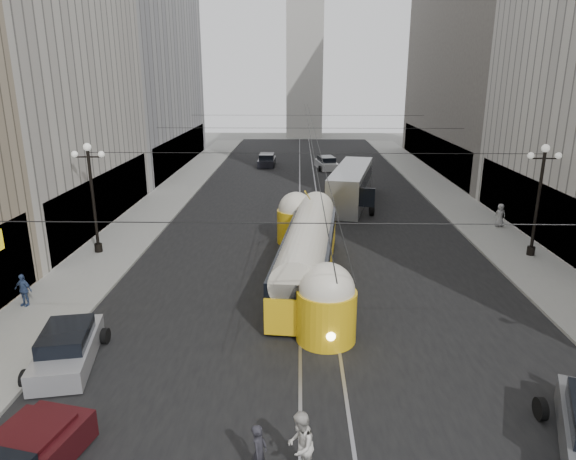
{
  "coord_description": "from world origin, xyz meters",
  "views": [
    {
      "loc": [
        -0.84,
        -10.3,
        10.11
      ],
      "look_at": [
        -1.34,
        13.16,
        3.02
      ],
      "focal_mm": 32.0,
      "sensor_mm": 36.0,
      "label": 1
    }
  ],
  "objects_px": {
    "streetcar": "(308,251)",
    "pedestrian_sidewalk_left": "(23,290)",
    "pedestrian_sidewalk_right": "(500,215)",
    "pedestrian_crossing_a": "(259,453)",
    "city_bus": "(351,184)",
    "sedan_silver": "(68,348)",
    "pedestrian_crossing_b": "(300,446)"
  },
  "relations": [
    {
      "from": "pedestrian_crossing_a",
      "to": "pedestrian_crossing_b",
      "type": "distance_m",
      "value": 1.07
    },
    {
      "from": "pedestrian_crossing_a",
      "to": "pedestrian_sidewalk_left",
      "type": "bearing_deg",
      "value": 61.71
    },
    {
      "from": "pedestrian_crossing_a",
      "to": "streetcar",
      "type": "bearing_deg",
      "value": 7.05
    },
    {
      "from": "pedestrian_crossing_b",
      "to": "pedestrian_sidewalk_right",
      "type": "xyz_separation_m",
      "value": [
        13.71,
        23.08,
        -0.0
      ]
    },
    {
      "from": "pedestrian_sidewalk_right",
      "to": "city_bus",
      "type": "bearing_deg",
      "value": -39.34
    },
    {
      "from": "streetcar",
      "to": "city_bus",
      "type": "xyz_separation_m",
      "value": [
        3.81,
        16.7,
        0.02
      ]
    },
    {
      "from": "streetcar",
      "to": "city_bus",
      "type": "distance_m",
      "value": 17.12
    },
    {
      "from": "pedestrian_sidewalk_right",
      "to": "pedestrian_crossing_b",
      "type": "bearing_deg",
      "value": 56.86
    },
    {
      "from": "sedan_silver",
      "to": "streetcar",
      "type": "bearing_deg",
      "value": 42.8
    },
    {
      "from": "sedan_silver",
      "to": "pedestrian_sidewalk_left",
      "type": "relative_size",
      "value": 3.09
    },
    {
      "from": "pedestrian_crossing_a",
      "to": "pedestrian_crossing_b",
      "type": "xyz_separation_m",
      "value": [
        1.05,
        0.12,
        0.13
      ]
    },
    {
      "from": "streetcar",
      "to": "pedestrian_sidewalk_right",
      "type": "xyz_separation_m",
      "value": [
        13.32,
        9.55,
        -0.65
      ]
    },
    {
      "from": "city_bus",
      "to": "sedan_silver",
      "type": "bearing_deg",
      "value": -116.94
    },
    {
      "from": "pedestrian_crossing_a",
      "to": "pedestrian_crossing_b",
      "type": "relative_size",
      "value": 0.86
    },
    {
      "from": "sedan_silver",
      "to": "pedestrian_crossing_a",
      "type": "height_order",
      "value": "pedestrian_crossing_a"
    },
    {
      "from": "pedestrian_sidewalk_left",
      "to": "pedestrian_crossing_a",
      "type": "bearing_deg",
      "value": -26.61
    },
    {
      "from": "sedan_silver",
      "to": "pedestrian_sidewalk_left",
      "type": "distance_m",
      "value": 6.03
    },
    {
      "from": "streetcar",
      "to": "pedestrian_sidewalk_left",
      "type": "bearing_deg",
      "value": -164.11
    },
    {
      "from": "streetcar",
      "to": "pedestrian_crossing_a",
      "type": "height_order",
      "value": "streetcar"
    },
    {
      "from": "streetcar",
      "to": "pedestrian_crossing_b",
      "type": "relative_size",
      "value": 7.9
    },
    {
      "from": "streetcar",
      "to": "pedestrian_sidewalk_left",
      "type": "relative_size",
      "value": 9.98
    },
    {
      "from": "pedestrian_crossing_b",
      "to": "city_bus",
      "type": "bearing_deg",
      "value": -177.36
    },
    {
      "from": "sedan_silver",
      "to": "pedestrian_sidewalk_left",
      "type": "bearing_deg",
      "value": 131.04
    },
    {
      "from": "pedestrian_crossing_b",
      "to": "pedestrian_sidewalk_left",
      "type": "height_order",
      "value": "pedestrian_crossing_b"
    },
    {
      "from": "sedan_silver",
      "to": "pedestrian_crossing_a",
      "type": "bearing_deg",
      "value": -36.45
    },
    {
      "from": "pedestrian_crossing_a",
      "to": "pedestrian_sidewalk_right",
      "type": "height_order",
      "value": "pedestrian_sidewalk_right"
    },
    {
      "from": "city_bus",
      "to": "pedestrian_sidewalk_right",
      "type": "bearing_deg",
      "value": -36.92
    },
    {
      "from": "city_bus",
      "to": "pedestrian_sidewalk_left",
      "type": "bearing_deg",
      "value": -129.23
    },
    {
      "from": "pedestrian_crossing_b",
      "to": "pedestrian_sidewalk_right",
      "type": "height_order",
      "value": "pedestrian_crossing_b"
    },
    {
      "from": "sedan_silver",
      "to": "pedestrian_sidewalk_left",
      "type": "height_order",
      "value": "pedestrian_sidewalk_left"
    },
    {
      "from": "city_bus",
      "to": "sedan_silver",
      "type": "distance_m",
      "value": 27.93
    },
    {
      "from": "pedestrian_sidewalk_right",
      "to": "pedestrian_crossing_a",
      "type": "bearing_deg",
      "value": 55.1
    }
  ]
}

